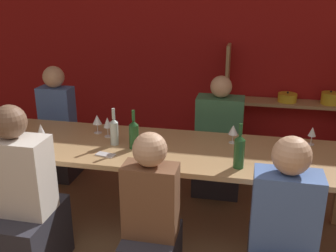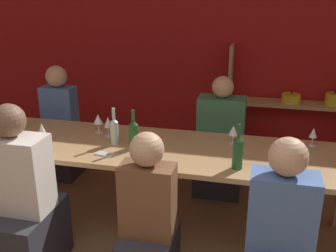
# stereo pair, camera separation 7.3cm
# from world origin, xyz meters

# --- Properties ---
(wall_back_red) EXTENTS (8.80, 0.06, 2.70)m
(wall_back_red) POSITION_xyz_m (0.00, 3.83, 1.35)
(wall_back_red) COLOR #A31919
(wall_back_red) RESTS_ON ground_plane
(shelf_unit) EXTENTS (1.45, 0.30, 1.35)m
(shelf_unit) POSITION_xyz_m (1.02, 3.63, 0.47)
(shelf_unit) COLOR tan
(shelf_unit) RESTS_ON ground_plane
(dining_table) EXTENTS (3.10, 0.87, 0.74)m
(dining_table) POSITION_xyz_m (-0.10, 1.90, 0.67)
(dining_table) COLOR tan
(dining_table) RESTS_ON ground_plane
(wine_bottle_green) EXTENTS (0.07, 0.07, 0.31)m
(wine_bottle_green) POSITION_xyz_m (-0.53, 1.88, 0.86)
(wine_bottle_green) COLOR #B2C6C1
(wine_bottle_green) RESTS_ON dining_table
(wine_bottle_dark) EXTENTS (0.08, 0.08, 0.32)m
(wine_bottle_dark) POSITION_xyz_m (-0.35, 1.83, 0.87)
(wine_bottle_dark) COLOR #1E4C23
(wine_bottle_dark) RESTS_ON dining_table
(wine_bottle_amber) EXTENTS (0.08, 0.08, 0.34)m
(wine_bottle_amber) POSITION_xyz_m (0.50, 1.64, 0.87)
(wine_bottle_amber) COLOR #1E4C23
(wine_bottle_amber) RESTS_ON dining_table
(wine_glass_red_a) EXTENTS (0.06, 0.06, 0.17)m
(wine_glass_red_a) POSITION_xyz_m (-1.13, 1.77, 0.86)
(wine_glass_red_a) COLOR white
(wine_glass_red_a) RESTS_ON dining_table
(wine_glass_white_a) EXTENTS (0.07, 0.07, 0.18)m
(wine_glass_white_a) POSITION_xyz_m (-0.65, 2.04, 0.87)
(wine_glass_white_a) COLOR white
(wine_glass_white_a) RESTS_ON dining_table
(wine_glass_empty_a) EXTENTS (0.06, 0.06, 0.15)m
(wine_glass_empty_a) POSITION_xyz_m (1.07, 2.22, 0.85)
(wine_glass_empty_a) COLOR white
(wine_glass_empty_a) RESTS_ON dining_table
(wine_glass_empty_b) EXTENTS (0.08, 0.08, 0.17)m
(wine_glass_empty_b) POSITION_xyz_m (-0.77, 2.10, 0.87)
(wine_glass_empty_b) COLOR white
(wine_glass_empty_b) RESTS_ON dining_table
(wine_glass_empty_c) EXTENTS (0.08, 0.08, 0.17)m
(wine_glass_empty_c) POSITION_xyz_m (-1.28, 1.58, 0.87)
(wine_glass_empty_c) COLOR white
(wine_glass_empty_c) RESTS_ON dining_table
(wine_glass_empty_d) EXTENTS (0.08, 0.08, 0.16)m
(wine_glass_empty_d) POSITION_xyz_m (0.43, 2.12, 0.86)
(wine_glass_empty_d) COLOR white
(wine_glass_empty_d) RESTS_ON dining_table
(wine_glass_red_b) EXTENTS (0.08, 0.08, 0.17)m
(wine_glass_red_b) POSITION_xyz_m (0.81, 1.67, 0.86)
(wine_glass_red_b) COLOR white
(wine_glass_red_b) RESTS_ON dining_table
(cell_phone) EXTENTS (0.16, 0.10, 0.01)m
(cell_phone) POSITION_xyz_m (-0.52, 1.65, 0.75)
(cell_phone) COLOR silver
(cell_phone) RESTS_ON dining_table
(person_near_a) EXTENTS (0.40, 0.50, 1.19)m
(person_near_a) POSITION_xyz_m (0.80, 1.14, 0.44)
(person_near_a) COLOR #2D2D38
(person_near_a) RESTS_ON ground_plane
(person_far_a) EXTENTS (0.35, 0.44, 1.22)m
(person_far_a) POSITION_xyz_m (-1.44, 2.63, 0.47)
(person_far_a) COLOR #2D2D38
(person_far_a) RESTS_ON ground_plane
(person_near_b) EXTENTS (0.45, 0.57, 1.27)m
(person_near_b) POSITION_xyz_m (-0.97, 1.14, 0.46)
(person_near_b) COLOR #2D2D38
(person_near_b) RESTS_ON ground_plane
(person_far_b) EXTENTS (0.46, 0.57, 1.18)m
(person_far_b) POSITION_xyz_m (0.27, 2.71, 0.42)
(person_far_b) COLOR #2D2D38
(person_far_b) RESTS_ON ground_plane
(person_near_c) EXTENTS (0.36, 0.45, 1.13)m
(person_near_c) POSITION_xyz_m (-0.04, 1.19, 0.43)
(person_near_c) COLOR #2D2D38
(person_near_c) RESTS_ON ground_plane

